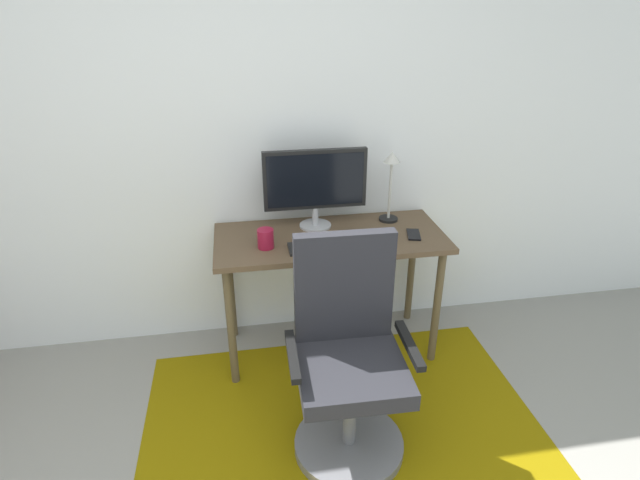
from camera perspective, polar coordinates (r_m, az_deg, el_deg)
wall_back at (r=2.88m, az=-11.00°, el=12.61°), size 6.00×0.10×2.60m
area_rug at (r=2.66m, az=2.75°, el=-20.78°), size 1.95×1.45×0.01m
desk at (r=2.81m, az=1.15°, el=-1.22°), size 1.26×0.56×0.75m
monitor at (r=2.79m, az=-0.55°, el=6.52°), size 0.57×0.18×0.45m
keyboard at (r=2.64m, az=1.09°, el=-0.71°), size 0.43×0.13×0.02m
computer_mouse at (r=2.72m, az=7.85°, el=0.13°), size 0.06×0.10×0.03m
coffee_cup at (r=2.63m, az=-6.16°, el=0.15°), size 0.09×0.09×0.10m
cell_phone at (r=2.82m, az=10.51°, el=0.60°), size 0.10×0.15×0.01m
desk_lamp at (r=2.90m, az=8.01°, el=7.26°), size 0.11×0.11×0.41m
office_chair at (r=2.34m, az=3.21°, el=-14.25°), size 0.56×0.51×1.03m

